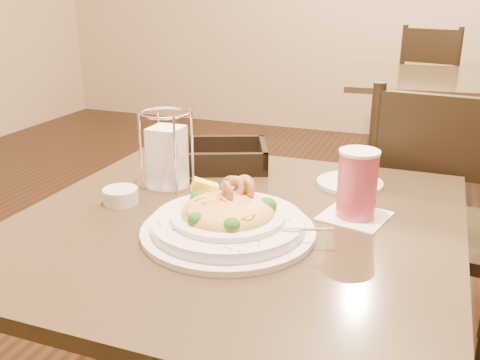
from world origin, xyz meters
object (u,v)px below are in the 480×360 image
(drink_glass, at_px, (357,185))
(dining_chair_near, at_px, (437,224))
(main_table, at_px, (237,311))
(dining_chair_far, at_px, (431,89))
(pasta_bowl, at_px, (228,219))
(side_plate, at_px, (350,183))
(background_table, at_px, (431,118))
(butter_ramekin, at_px, (121,196))
(napkin_caddy, at_px, (167,155))
(bread_basket, at_px, (224,159))

(drink_glass, bearing_deg, dining_chair_near, 71.84)
(main_table, xyz_separation_m, dining_chair_near, (0.40, 0.64, 0.01))
(dining_chair_far, relative_size, pasta_bowl, 2.46)
(drink_glass, bearing_deg, side_plate, 102.89)
(drink_glass, bearing_deg, background_table, 86.99)
(background_table, distance_m, butter_ramekin, 2.23)
(dining_chair_near, xyz_separation_m, butter_ramekin, (-0.68, -0.65, 0.24))
(dining_chair_near, height_order, drink_glass, dining_chair_near)
(butter_ramekin, bearing_deg, drink_glass, 12.26)
(background_table, relative_size, drink_glass, 6.26)
(dining_chair_near, height_order, napkin_caddy, dining_chair_near)
(pasta_bowl, height_order, butter_ramekin, pasta_bowl)
(dining_chair_near, bearing_deg, pasta_bowl, 67.02)
(napkin_caddy, bearing_deg, pasta_bowl, -39.96)
(butter_ramekin, bearing_deg, dining_chair_far, 79.25)
(main_table, xyz_separation_m, background_table, (0.34, 2.13, 0.00))
(background_table, relative_size, bread_basket, 3.53)
(pasta_bowl, bearing_deg, main_table, 97.63)
(dining_chair_far, bearing_deg, main_table, 98.09)
(dining_chair_near, distance_m, drink_glass, 0.63)
(drink_glass, bearing_deg, main_table, -156.66)
(main_table, xyz_separation_m, drink_glass, (0.23, 0.10, 0.30))
(drink_glass, bearing_deg, bread_basket, 150.87)
(pasta_bowl, xyz_separation_m, drink_glass, (0.22, 0.17, 0.04))
(background_table, distance_m, dining_chair_near, 1.49)
(dining_chair_far, bearing_deg, side_plate, 101.39)
(background_table, xyz_separation_m, napkin_caddy, (-0.56, -2.00, 0.30))
(bread_basket, xyz_separation_m, side_plate, (0.34, -0.03, -0.02))
(background_table, relative_size, butter_ramekin, 12.38)
(dining_chair_far, bearing_deg, background_table, 106.17)
(dining_chair_near, bearing_deg, main_table, 63.75)
(dining_chair_near, relative_size, dining_chair_far, 1.00)
(drink_glass, bearing_deg, napkin_caddy, 176.52)
(dining_chair_far, relative_size, drink_glass, 5.99)
(main_table, bearing_deg, butter_ramekin, -177.83)
(main_table, relative_size, dining_chair_near, 0.97)
(pasta_bowl, distance_m, drink_glass, 0.28)
(drink_glass, distance_m, butter_ramekin, 0.52)
(background_table, bearing_deg, pasta_bowl, -98.44)
(dining_chair_near, xyz_separation_m, side_plate, (-0.22, -0.35, 0.22))
(dining_chair_far, xyz_separation_m, drink_glass, (-0.07, -2.90, 0.29))
(dining_chair_far, xyz_separation_m, butter_ramekin, (-0.57, -3.01, 0.24))
(pasta_bowl, relative_size, napkin_caddy, 2.04)
(pasta_bowl, height_order, drink_glass, drink_glass)
(dining_chair_far, relative_size, butter_ramekin, 11.85)
(bread_basket, bearing_deg, background_table, 74.85)
(main_table, distance_m, pasta_bowl, 0.27)
(drink_glass, distance_m, napkin_caddy, 0.46)
(main_table, relative_size, drink_glass, 5.80)
(pasta_bowl, height_order, bread_basket, pasta_bowl)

